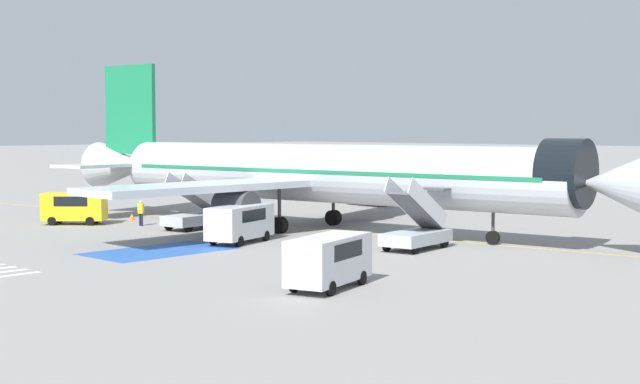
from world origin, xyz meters
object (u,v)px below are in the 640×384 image
Objects in this scene: service_van_1 at (329,258)px; ground_crew_0 at (141,211)px; airliner at (319,173)px; boarding_stairs_forward at (417,232)px; traffic_cone_0 at (132,217)px; fuel_tanker at (397,184)px; service_van_0 at (240,221)px; ground_crew_1 at (213,221)px; boarding_stairs_aft at (196,215)px; service_van_2 at (74,206)px.

service_van_1 is 28.43m from ground_crew_0.
service_van_1 is (15.79, -15.96, -2.58)m from airliner.
boarding_stairs_forward is 10.72× the size of traffic_cone_0.
fuel_tanker is 1.67× the size of service_van_1.
boarding_stairs_forward reaches higher than fuel_tanker.
service_van_1 is 2.82× the size of ground_crew_0.
service_van_1 reaches higher than traffic_cone_0.
service_van_0 is (-9.62, -5.10, 0.33)m from boarding_stairs_forward.
airliner is 8.55× the size of service_van_0.
traffic_cone_0 is at bearing -100.71° from ground_crew_1.
ground_crew_0 is at bearing -169.00° from boarding_stairs_aft.
boarding_stairs_aft is at bearing 180.00° from boarding_stairs_forward.
ground_crew_1 is at bearing -70.49° from fuel_tanker.
ground_crew_1 is (-4.02, 1.19, -0.43)m from service_van_0.
service_van_0 is at bearing 72.84° from ground_crew_1.
ground_crew_1 is (-18.60, 8.84, -0.43)m from service_van_1.
service_van_2 is at bearing 12.70° from ground_crew_0.
airliner is 8.43× the size of boarding_stairs_forward.
airliner is 8.83× the size of service_van_1.
boarding_stairs_forward is 27.13m from service_van_2.
service_van_1 is at bearing 135.27° from service_van_0.
boarding_stairs_aft reaches higher than service_van_1.
boarding_stairs_forward reaches higher than boarding_stairs_aft.
fuel_tanker is 30.38m from service_van_0.
service_van_0 is (1.21, -8.31, -2.58)m from airliner.
airliner is 13.43m from ground_crew_0.
ground_crew_1 is at bearing -171.20° from boarding_stairs_forward.
ground_crew_0 is (-12.37, 1.42, -0.29)m from service_van_0.
boarding_stairs_forward is at bearing -118.47° from service_van_2.
ground_crew_0 is (-26.95, 9.06, -0.30)m from service_van_1.
fuel_tanker reaches higher than service_van_1.
airliner reaches higher than traffic_cone_0.
fuel_tanker is 1.91× the size of service_van_2.
service_van_2 is (-31.31, 6.30, 0.00)m from service_van_1.
boarding_stairs_forward reaches higher than ground_crew_0.
service_van_1 is at bearing -49.14° from fuel_tanker.
boarding_stairs_aft reaches higher than ground_crew_1.
fuel_tanker is at bearing 123.61° from boarding_stairs_forward.
service_van_1 is at bearing -143.59° from service_van_2.
service_van_1 is at bearing 37.51° from airliner.
service_van_0 is at bearing 1.12° from airliner.
service_van_2 is 2.45× the size of ground_crew_0.
service_van_2 is (-6.18, -29.83, -0.48)m from fuel_tanker.
airliner is 90.35× the size of traffic_cone_0.
service_van_2 is at bearing -161.61° from boarding_stairs_aft.
ground_crew_0 is 1.13× the size of ground_crew_1.
service_van_1 is at bearing -75.93° from boarding_stairs_forward.
boarding_stairs_forward is 17.63m from boarding_stairs_aft.
boarding_stairs_forward reaches higher than service_van_0.
ground_crew_0 is at bearing -177.68° from boarding_stairs_forward.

